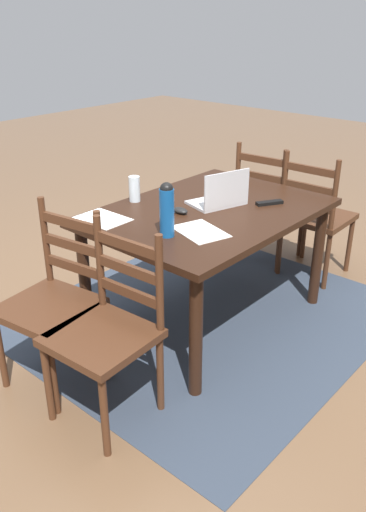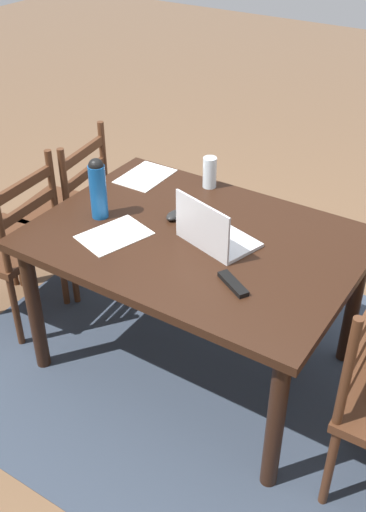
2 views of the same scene
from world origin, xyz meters
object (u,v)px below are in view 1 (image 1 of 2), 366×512
at_px(chair_right_far, 108,331).
at_px(dining_table, 208,223).
at_px(chair_left_far, 316,217).
at_px(laptop, 221,197).
at_px(chair_right_near, 54,302).
at_px(computer_mouse, 181,211).
at_px(chair_left_near, 268,205).
at_px(drinking_glass, 134,189).
at_px(water_bottle, 167,209).
at_px(tv_remote, 269,203).

bearing_deg(chair_right_far, dining_table, -168.54).
xyz_separation_m(chair_left_far, laptop, (0.91, -0.19, 0.34)).
bearing_deg(chair_right_far, laptop, -170.42).
xyz_separation_m(dining_table, chair_right_far, (1.00, 0.20, -0.19)).
distance_m(chair_right_near, computer_mouse, 0.90).
bearing_deg(dining_table, chair_left_near, -168.55).
height_order(chair_right_near, laptop, laptop).
height_order(laptop, drinking_glass, laptop).
relative_size(chair_left_far, computer_mouse, 9.50).
bearing_deg(drinking_glass, laptop, 121.85).
distance_m(water_bottle, computer_mouse, 0.37).
bearing_deg(tv_remote, dining_table, -96.05).
bearing_deg(chair_left_far, tv_remote, 1.80).
bearing_deg(laptop, computer_mouse, -20.68).
relative_size(dining_table, tv_remote, 8.33).
height_order(dining_table, tv_remote, tv_remote).
xyz_separation_m(water_bottle, tv_remote, (-0.78, 0.13, -0.14)).
distance_m(dining_table, water_bottle, 0.53).
distance_m(chair_right_near, laptop, 1.16).
relative_size(dining_table, laptop, 3.84).
bearing_deg(drinking_glass, chair_right_near, 15.50).
height_order(chair_right_near, drinking_glass, chair_right_near).
distance_m(computer_mouse, tv_remote, 0.57).
height_order(chair_right_near, tv_remote, chair_right_near).
relative_size(chair_right_near, laptop, 2.57).
bearing_deg(dining_table, tv_remote, 143.75).
bearing_deg(water_bottle, chair_right_near, -29.74).
bearing_deg(laptop, chair_right_far, 9.58).
height_order(laptop, tv_remote, laptop).
bearing_deg(dining_table, chair_right_near, -11.94).
relative_size(chair_left_far, drinking_glass, 6.02).
height_order(water_bottle, computer_mouse, water_bottle).
distance_m(dining_table, tv_remote, 0.40).
height_order(chair_left_near, chair_right_near, same).
height_order(chair_left_far, laptop, laptop).
xyz_separation_m(laptop, tv_remote, (-0.22, 0.21, -0.05)).
height_order(chair_right_far, laptop, laptop).
distance_m(laptop, tv_remote, 0.31).
relative_size(dining_table, chair_right_far, 1.49).
height_order(chair_left_far, chair_right_near, same).
bearing_deg(chair_left_far, chair_right_far, -0.11).
bearing_deg(chair_right_near, tv_remote, 161.46).
bearing_deg(chair_right_near, computer_mouse, 170.92).
xyz_separation_m(dining_table, drinking_glass, (0.19, -0.43, 0.17)).
relative_size(chair_right_near, drinking_glass, 6.02).
xyz_separation_m(dining_table, chair_left_near, (-1.00, -0.20, -0.19)).
bearing_deg(chair_left_far, chair_right_near, -11.80).
xyz_separation_m(chair_left_near, water_bottle, (1.46, 0.30, 0.44)).
xyz_separation_m(chair_left_near, chair_right_far, (1.99, 0.40, 0.00)).
height_order(dining_table, drinking_glass, drinking_glass).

